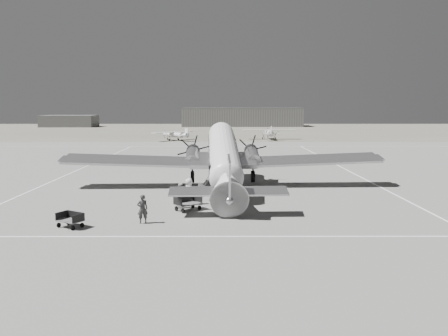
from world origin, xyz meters
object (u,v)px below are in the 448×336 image
shed_secondary (69,121)px  passenger (189,191)px  baggage_cart_near (188,203)px  ramp_agent (181,196)px  ground_crew (143,209)px  hangar_main (242,117)px  baggage_cart_far (70,220)px  light_plane_right (269,134)px  dc3_airliner (224,159)px  light_plane_left (174,136)px

shed_secondary → passenger: 131.29m
baggage_cart_near → ramp_agent: ramp_agent is taller
ground_crew → ramp_agent: size_ratio=1.01×
hangar_main → baggage_cart_far: 133.10m
light_plane_right → ramp_agent: size_ratio=6.48×
light_plane_right → ground_crew: bearing=-101.9°
shed_secondary → dc3_airliner: 127.51m
hangar_main → dc3_airliner: bearing=-93.2°
baggage_cart_far → ramp_agent: bearing=69.7°
light_plane_left → light_plane_right: bearing=-36.7°
baggage_cart_far → shed_secondary: bearing=139.6°
baggage_cart_far → ramp_agent: ramp_agent is taller
hangar_main → ground_crew: (-11.71, -131.22, -2.41)m
light_plane_left → ground_crew: light_plane_left is taller
baggage_cart_near → passenger: size_ratio=0.93×
shed_secondary → light_plane_right: bearing=-42.8°
hangar_main → ramp_agent: 127.61m
baggage_cart_near → hangar_main: bearing=47.3°
light_plane_right → ground_crew: (-14.83, -67.70, -0.30)m
light_plane_right → passenger: light_plane_right is taller
hangar_main → passenger: 126.46m
shed_secondary → ground_crew: size_ratio=10.14×
ground_crew → passenger: passenger is taller
dc3_airliner → baggage_cart_near: (-2.47, -7.12, -2.19)m
light_plane_left → ground_crew: 64.83m
shed_secondary → light_plane_right: shed_secondary is taller
hangar_main → baggage_cart_far: bearing=-96.8°
passenger → baggage_cart_far: bearing=132.1°
baggage_cart_near → ground_crew: 4.11m
hangar_main → baggage_cart_near: hangar_main is taller
ramp_agent → passenger: (0.48, 1.11, 0.07)m
ground_crew → ramp_agent: bearing=-136.0°
baggage_cart_near → passenger: bearing=53.4°
passenger → shed_secondary: bearing=22.0°
light_plane_right → ground_crew: light_plane_right is taller
hangar_main → shed_secondary: size_ratio=2.33×
light_plane_left → ground_crew: bearing=-130.9°
dc3_airliner → ramp_agent: (-3.01, -6.35, -1.81)m
shed_secondary → light_plane_right: size_ratio=1.58×
dc3_airliner → light_plane_left: size_ratio=2.80×
light_plane_left → baggage_cart_near: light_plane_left is taller
hangar_main → light_plane_right: hangar_main is taller
shed_secondary → baggage_cart_near: bearing=-67.6°
baggage_cart_far → ramp_agent: size_ratio=0.88×
dc3_airliner → passenger: size_ratio=14.80×
light_plane_left → baggage_cart_near: (7.64, -61.38, -0.54)m
hangar_main → light_plane_left: 68.74m
light_plane_right → baggage_cart_near: 65.63m
hangar_main → light_plane_right: 63.63m
light_plane_right → ramp_agent: light_plane_right is taller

